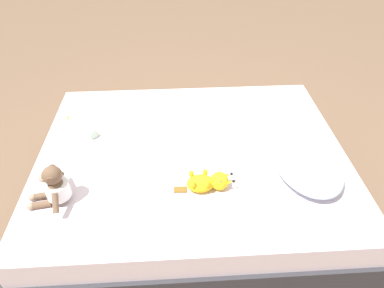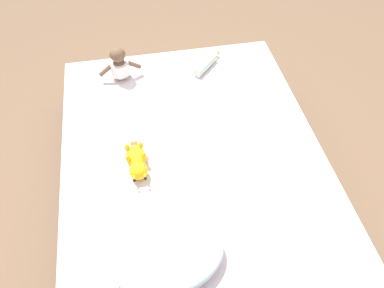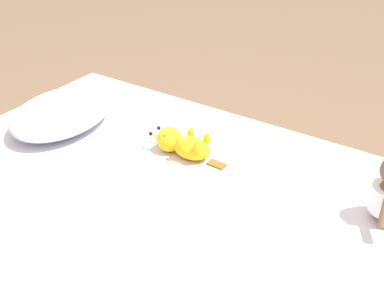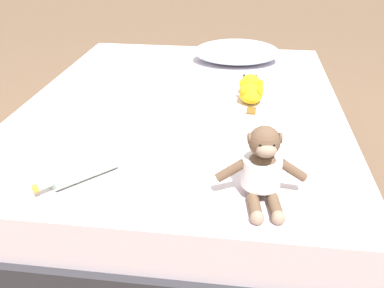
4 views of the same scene
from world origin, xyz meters
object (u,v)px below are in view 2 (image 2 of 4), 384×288
Objects in this scene: plush_yellow_creature at (137,162)px; pillow at (168,256)px; bed at (192,173)px; glass_bottle at (206,65)px; plush_monkey at (119,65)px.

pillow is at bearing 98.88° from plush_yellow_creature.
bed is 8.06× the size of glass_bottle.
plush_yellow_creature is (-0.04, 0.79, -0.05)m from plush_monkey.
plush_yellow_creature is at bearing 54.80° from glass_bottle.
plush_monkey is at bearing -87.31° from plush_yellow_creature.
plush_monkey is at bearing -84.72° from pillow.
glass_bottle reaches higher than bed.
bed is at bearing -109.73° from pillow.
bed is 3.55× the size of pillow.
plush_yellow_creature reaches higher than glass_bottle.
pillow is 1.89× the size of plush_monkey.
bed is 0.86m from plush_monkey.
plush_yellow_creature is (0.09, -0.56, -0.01)m from pillow.
bed is 0.73m from pillow.
pillow is (0.23, 0.63, 0.29)m from bed.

